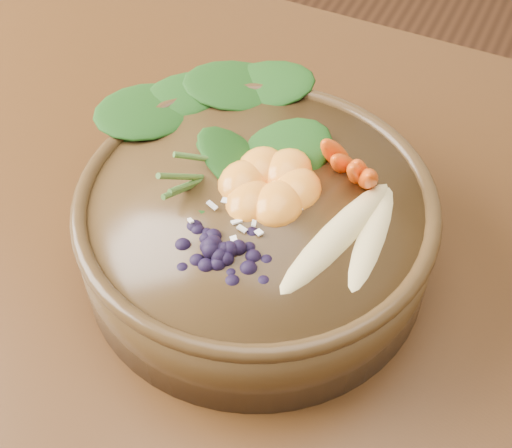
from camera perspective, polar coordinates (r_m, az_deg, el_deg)
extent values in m
cylinder|color=#331C0C|center=(1.41, -15.41, 5.36)|extent=(0.07, 0.07, 0.71)
cube|color=#42250F|center=(0.66, 10.26, -9.36)|extent=(1.60, 0.90, 0.04)
cylinder|color=#453019|center=(0.65, 0.00, -0.58)|extent=(0.34, 0.34, 0.09)
ellipsoid|color=#E0CC84|center=(0.59, 9.39, -0.18)|extent=(0.05, 0.17, 0.03)
ellipsoid|color=#E0CC84|center=(0.58, 6.66, 0.19)|extent=(0.07, 0.17, 0.03)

